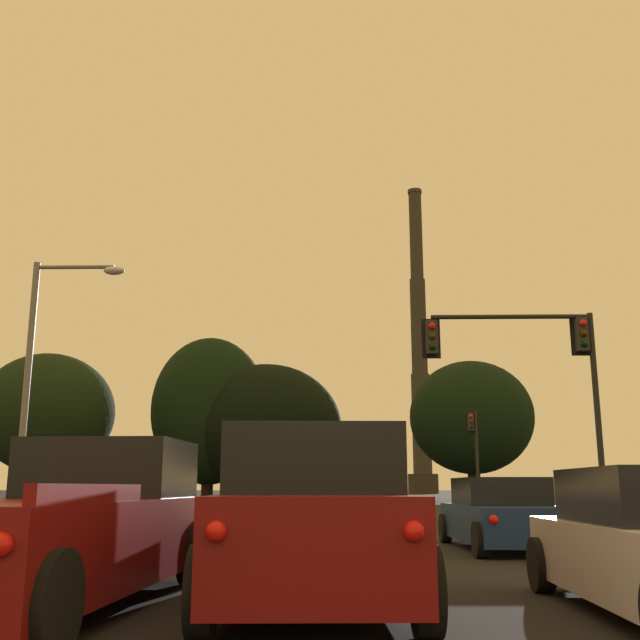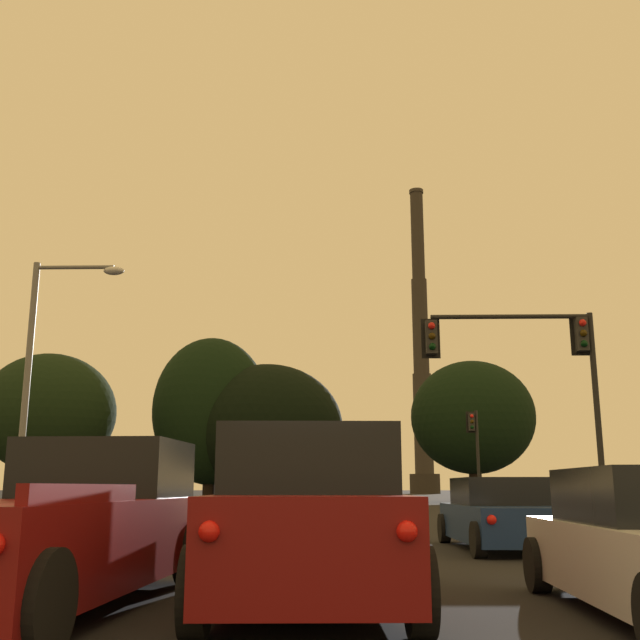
% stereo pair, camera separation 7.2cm
% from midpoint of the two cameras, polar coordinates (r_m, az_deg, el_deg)
% --- Properties ---
extents(sedan_right_lane_front, '(2.07, 4.74, 1.43)m').
position_cam_midpoint_polar(sedan_right_lane_front, '(16.19, 13.76, -14.27)').
color(sedan_right_lane_front, navy).
rests_on(sedan_right_lane_front, ground_plane).
extents(suv_center_lane_second, '(2.27, 4.97, 1.86)m').
position_cam_midpoint_polar(suv_center_lane_second, '(8.56, -0.64, -14.86)').
color(suv_center_lane_second, maroon).
rests_on(suv_center_lane_second, ground_plane).
extents(pickup_truck_left_lane_second, '(2.41, 5.58, 1.82)m').
position_cam_midpoint_polar(pickup_truck_left_lane_second, '(8.83, -19.11, -14.74)').
color(pickup_truck_left_lane_second, maroon).
rests_on(pickup_truck_left_lane_second, ground_plane).
extents(traffic_light_far_right, '(0.78, 0.50, 5.65)m').
position_cam_midpoint_polar(traffic_light_far_right, '(45.17, 11.78, -9.21)').
color(traffic_light_far_right, black).
rests_on(traffic_light_far_right, ground_plane).
extents(traffic_light_overhead_right, '(5.37, 0.50, 6.47)m').
position_cam_midpoint_polar(traffic_light_overhead_right, '(23.70, 16.34, -3.12)').
color(traffic_light_overhead_right, black).
rests_on(traffic_light_overhead_right, ground_plane).
extents(street_lamp, '(2.82, 0.36, 7.97)m').
position_cam_midpoint_polar(street_lamp, '(23.83, -20.26, -2.97)').
color(street_lamp, slate).
rests_on(street_lamp, ground_plane).
extents(smokestack, '(5.72, 5.72, 60.88)m').
position_cam_midpoint_polar(smokestack, '(147.31, 7.75, -3.68)').
color(smokestack, '#2B2722').
rests_on(smokestack, ground_plane).
extents(treeline_far_left, '(13.86, 12.47, 12.37)m').
position_cam_midpoint_polar(treeline_far_left, '(69.29, -4.02, -8.22)').
color(treeline_far_left, black).
rests_on(treeline_far_left, ground_plane).
extents(treeline_left_mid, '(10.72, 9.64, 14.91)m').
position_cam_midpoint_polar(treeline_left_mid, '(70.22, -8.29, -6.83)').
color(treeline_left_mid, black).
rests_on(treeline_left_mid, ground_plane).
extents(treeline_center_right, '(11.71, 10.54, 12.80)m').
position_cam_midpoint_polar(treeline_center_right, '(70.10, -19.98, -6.69)').
color(treeline_center_right, black).
rests_on(treeline_center_right, ground_plane).
extents(treeline_far_right, '(10.73, 9.65, 12.09)m').
position_cam_midpoint_polar(treeline_far_right, '(66.90, 11.59, -7.26)').
color(treeline_far_right, black).
rests_on(treeline_far_right, ground_plane).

